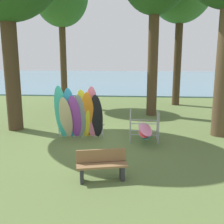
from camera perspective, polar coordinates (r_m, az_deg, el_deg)
The scene contains 5 objects.
ground_plane at distance 10.94m, azimuth -4.96°, elevation -6.25°, with size 80.00×80.00×0.00m, color #566B38.
lake_water at distance 40.40m, azimuth 2.04°, elevation 7.16°, with size 80.00×36.00×0.10m, color slate.
leaning_board_pile at distance 11.01m, azimuth -7.03°, elevation -0.66°, with size 2.01×0.95×2.28m.
board_storage_rack at distance 10.90m, azimuth 6.99°, elevation -3.77°, with size 1.15×2.13×1.25m.
park_bench at distance 7.57m, azimuth -2.18°, elevation -11.04°, with size 1.46×0.72×0.85m.
Camera 1 is at (1.75, -10.25, 3.41)m, focal length 43.10 mm.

